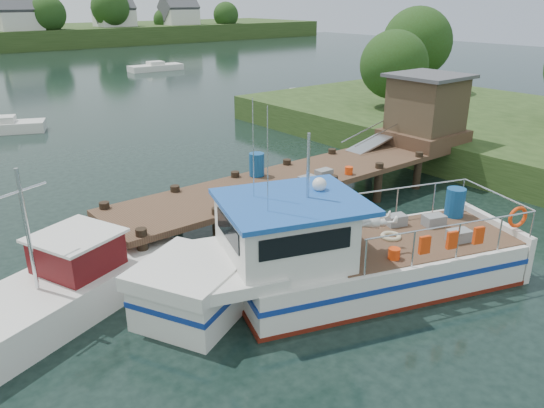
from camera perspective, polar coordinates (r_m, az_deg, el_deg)
ground_plane at (r=19.40m, az=-0.46°, el=-1.64°), size 160.00×160.00×0.00m
near_shore at (r=31.42m, az=25.75°, el=9.13°), size 16.00×30.00×7.76m
dock at (r=23.11m, az=12.40°, el=7.50°), size 16.60×3.00×4.78m
lobster_boat at (r=14.46m, az=6.41°, el=-5.97°), size 11.03×6.07×5.39m
work_boat at (r=14.58m, az=-22.37°, el=-8.85°), size 7.55×4.53×4.04m
moored_far at (r=61.76m, az=-12.39°, el=14.18°), size 5.99×2.27×1.00m
moored_b at (r=35.77m, az=-26.80°, el=7.44°), size 4.72×3.16×0.99m
moored_c at (r=41.17m, az=3.64°, el=11.29°), size 7.44×4.11×1.11m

